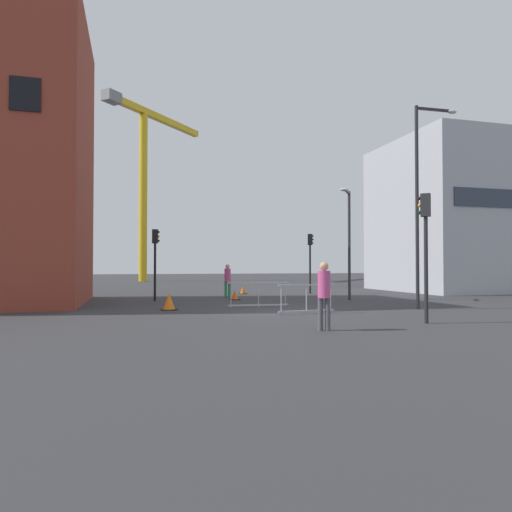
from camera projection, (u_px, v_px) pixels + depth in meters
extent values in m
plane|color=#333335|center=(282.00, 311.00, 18.00)|extent=(160.00, 160.00, 0.00)
cube|color=black|center=(25.00, 94.00, 17.40)|extent=(1.10, 0.06, 1.30)
cube|color=#A8AAB2|center=(456.00, 217.00, 32.33)|extent=(9.32, 9.40, 10.35)
cube|color=#2D3847|center=(509.00, 199.00, 27.77)|extent=(7.83, 0.08, 1.10)
cylinder|color=gold|center=(143.00, 198.00, 51.15)|extent=(0.90, 0.90, 18.63)
cube|color=gold|center=(159.00, 118.00, 53.70)|extent=(10.74, 11.62, 0.70)
cube|color=slate|center=(112.00, 97.00, 47.05)|extent=(2.10, 2.14, 1.10)
cylinder|color=#232326|center=(417.00, 207.00, 18.64)|extent=(0.14, 0.14, 8.28)
cube|color=#232326|center=(434.00, 110.00, 18.91)|extent=(1.66, 0.15, 0.10)
ellipsoid|color=silver|center=(452.00, 112.00, 19.10)|extent=(0.44, 0.24, 0.16)
cylinder|color=#2D2D30|center=(349.00, 246.00, 23.56)|extent=(0.14, 0.14, 5.57)
cube|color=#2D2D30|center=(347.00, 191.00, 22.97)|extent=(0.88, 1.17, 0.10)
ellipsoid|color=silver|center=(344.00, 190.00, 22.33)|extent=(0.44, 0.24, 0.16)
cylinder|color=black|center=(155.00, 272.00, 22.96)|extent=(0.12, 0.12, 2.87)
cube|color=black|center=(155.00, 236.00, 22.99)|extent=(0.32, 0.28, 0.70)
sphere|color=#390605|center=(159.00, 232.00, 23.01)|extent=(0.11, 0.11, 0.11)
sphere|color=#F2A514|center=(159.00, 236.00, 23.01)|extent=(0.11, 0.11, 0.11)
sphere|color=#07330F|center=(159.00, 241.00, 23.01)|extent=(0.11, 0.11, 0.11)
cylinder|color=#232326|center=(426.00, 270.00, 14.03)|extent=(0.12, 0.12, 3.26)
cube|color=#232326|center=(426.00, 205.00, 14.07)|extent=(0.37, 0.37, 0.70)
sphere|color=#390605|center=(420.00, 198.00, 14.16)|extent=(0.11, 0.11, 0.11)
sphere|color=#F2A514|center=(420.00, 205.00, 14.15)|extent=(0.11, 0.11, 0.11)
sphere|color=#07330F|center=(420.00, 213.00, 14.15)|extent=(0.11, 0.11, 0.11)
cylinder|color=black|center=(310.00, 269.00, 29.04)|extent=(0.12, 0.12, 3.06)
cube|color=black|center=(310.00, 240.00, 29.07)|extent=(0.34, 0.31, 0.70)
sphere|color=#390605|center=(313.00, 236.00, 29.08)|extent=(0.11, 0.11, 0.11)
sphere|color=#3C2905|center=(313.00, 240.00, 29.07)|extent=(0.11, 0.11, 0.11)
sphere|color=green|center=(313.00, 243.00, 29.07)|extent=(0.11, 0.11, 0.11)
cylinder|color=#4C4C51|center=(320.00, 314.00, 12.47)|extent=(0.14, 0.14, 0.88)
cylinder|color=#4C4C51|center=(328.00, 314.00, 12.45)|extent=(0.14, 0.14, 0.88)
cylinder|color=#D14C8C|center=(324.00, 284.00, 12.48)|extent=(0.34, 0.34, 0.74)
sphere|color=tan|center=(324.00, 266.00, 12.49)|extent=(0.24, 0.24, 0.24)
cylinder|color=#2D844C|center=(229.00, 290.00, 25.27)|extent=(0.14, 0.14, 0.87)
cylinder|color=#2D844C|center=(226.00, 290.00, 25.27)|extent=(0.14, 0.14, 0.87)
cylinder|color=#D14C8C|center=(228.00, 275.00, 25.29)|extent=(0.34, 0.34, 0.73)
sphere|color=tan|center=(228.00, 266.00, 25.30)|extent=(0.24, 0.24, 0.24)
cube|color=#9EA0A5|center=(259.00, 282.00, 19.34)|extent=(2.60, 0.22, 0.06)
cube|color=#9EA0A5|center=(259.00, 305.00, 19.33)|extent=(2.60, 0.22, 0.06)
cylinder|color=#9EA0A5|center=(231.00, 295.00, 19.10)|extent=(0.04, 0.04, 1.05)
cylinder|color=#9EA0A5|center=(259.00, 295.00, 19.33)|extent=(0.04, 0.04, 1.05)
cylinder|color=#9EA0A5|center=(285.00, 295.00, 19.57)|extent=(0.04, 0.04, 1.05)
cube|color=#B2B5BA|center=(306.00, 285.00, 16.82)|extent=(2.22, 0.25, 0.06)
cube|color=#B2B5BA|center=(306.00, 311.00, 16.80)|extent=(2.22, 0.25, 0.06)
cylinder|color=#B2B5BA|center=(281.00, 300.00, 16.46)|extent=(0.04, 0.04, 1.05)
cylinder|color=#B2B5BA|center=(306.00, 299.00, 16.80)|extent=(0.04, 0.04, 1.05)
cylinder|color=#B2B5BA|center=(331.00, 299.00, 17.15)|extent=(0.04, 0.04, 1.05)
cube|color=black|center=(243.00, 294.00, 28.48)|extent=(0.47, 0.47, 0.03)
cone|color=#E55B0F|center=(243.00, 290.00, 28.48)|extent=(0.36, 0.36, 0.47)
cube|color=black|center=(235.00, 300.00, 23.60)|extent=(0.51, 0.51, 0.03)
cone|color=#E55B0F|center=(235.00, 295.00, 23.61)|extent=(0.39, 0.39, 0.51)
cube|color=black|center=(169.00, 309.00, 18.27)|extent=(0.66, 0.66, 0.03)
cone|color=orange|center=(169.00, 301.00, 18.27)|extent=(0.51, 0.51, 0.67)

